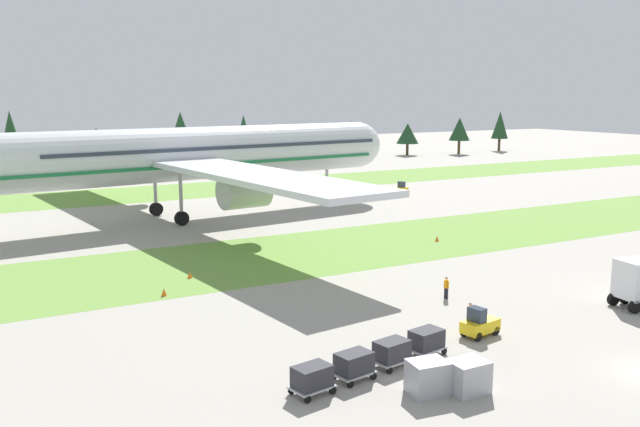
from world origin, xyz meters
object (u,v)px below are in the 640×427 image
(pushback_tractor, at_px, (400,189))
(uld_container_0, at_px, (428,377))
(cargo_dolly_third, at_px, (354,364))
(taxiway_marker_1, at_px, (164,292))
(airliner, at_px, (184,154))
(ground_crew_marshaller, at_px, (446,287))
(taxiway_marker_2, at_px, (437,239))
(taxiway_marker_0, at_px, (190,275))
(uld_container_1, at_px, (468,377))
(ground_crew_loader, at_px, (470,314))
(cargo_dolly_fourth, at_px, (312,377))
(cargo_dolly_lead, at_px, (426,340))
(cargo_dolly_second, at_px, (392,351))
(baggage_tug, at_px, (480,324))

(pushback_tractor, distance_m, uld_container_0, 71.62)
(cargo_dolly_third, xyz_separation_m, taxiway_marker_1, (-4.77, 20.38, -0.61))
(airliner, xyz_separation_m, pushback_tractor, (35.75, 4.20, -7.31))
(ground_crew_marshaller, height_order, taxiway_marker_2, ground_crew_marshaller)
(taxiway_marker_0, height_order, taxiway_marker_1, taxiway_marker_1)
(airliner, bearing_deg, uld_container_1, -9.36)
(ground_crew_marshaller, relative_size, ground_crew_loader, 1.00)
(airliner, relative_size, pushback_tractor, 27.84)
(uld_container_0, bearing_deg, cargo_dolly_fourth, 151.97)
(uld_container_1, bearing_deg, cargo_dolly_lead, 75.73)
(uld_container_1, xyz_separation_m, taxiway_marker_0, (-5.77, 28.65, -0.61))
(pushback_tractor, distance_m, ground_crew_loader, 61.20)
(ground_crew_marshaller, xyz_separation_m, taxiway_marker_2, (12.29, 16.60, -0.67))
(cargo_dolly_second, relative_size, ground_crew_marshaller, 1.39)
(uld_container_0, xyz_separation_m, uld_container_1, (1.90, -0.91, -0.02))
(ground_crew_marshaller, relative_size, taxiway_marker_0, 3.31)
(baggage_tug, relative_size, taxiway_marker_2, 5.05)
(airliner, relative_size, ground_crew_marshaller, 43.74)
(uld_container_0, distance_m, taxiway_marker_2, 37.70)
(baggage_tug, xyz_separation_m, taxiway_marker_1, (-15.43, 18.51, -0.51))
(cargo_dolly_lead, distance_m, taxiway_marker_0, 24.46)
(ground_crew_marshaller, distance_m, ground_crew_loader, 6.48)
(cargo_dolly_third, distance_m, pushback_tractor, 70.36)
(airliner, height_order, cargo_dolly_second, airliner)
(cargo_dolly_fourth, distance_m, taxiway_marker_2, 39.31)
(pushback_tractor, bearing_deg, cargo_dolly_fourth, 134.36)
(ground_crew_loader, distance_m, taxiway_marker_1, 23.29)
(cargo_dolly_second, bearing_deg, taxiway_marker_1, -169.00)
(cargo_dolly_third, relative_size, ground_crew_marshaller, 1.39)
(cargo_dolly_third, bearing_deg, taxiway_marker_1, -176.82)
(cargo_dolly_lead, distance_m, ground_crew_loader, 6.01)
(cargo_dolly_fourth, distance_m, taxiway_marker_1, 20.98)
(cargo_dolly_fourth, relative_size, uld_container_1, 1.21)
(uld_container_0, bearing_deg, taxiway_marker_0, 97.94)
(ground_crew_marshaller, xyz_separation_m, taxiway_marker_1, (-18.74, 11.09, -0.64))
(airliner, bearing_deg, baggage_tug, -2.47)
(airliner, height_order, ground_crew_marshaller, airliner)
(ground_crew_marshaller, xyz_separation_m, taxiway_marker_0, (-15.37, 15.10, -0.68))
(airliner, distance_m, baggage_tug, 50.50)
(taxiway_marker_0, bearing_deg, cargo_dolly_lead, -73.10)
(ground_crew_marshaller, bearing_deg, taxiway_marker_1, -119.30)
(baggage_tug, distance_m, taxiway_marker_0, 25.55)
(baggage_tug, distance_m, taxiway_marker_1, 24.10)
(taxiway_marker_0, bearing_deg, cargo_dolly_second, -79.91)
(pushback_tractor, bearing_deg, taxiway_marker_1, 120.09)
(cargo_dolly_second, bearing_deg, baggage_tug, 90.00)
(airliner, bearing_deg, ground_crew_loader, -1.69)
(uld_container_1, bearing_deg, ground_crew_marshaller, 54.67)
(cargo_dolly_lead, bearing_deg, cargo_dolly_second, -90.00)
(taxiway_marker_1, height_order, taxiway_marker_2, taxiway_marker_1)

